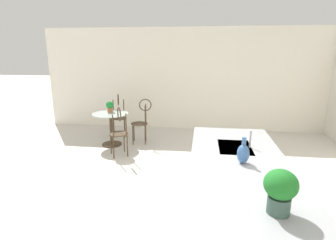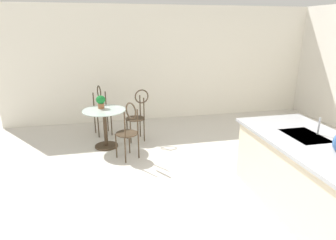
% 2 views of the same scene
% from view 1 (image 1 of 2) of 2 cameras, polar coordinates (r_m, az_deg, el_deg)
% --- Properties ---
extents(ground_plane, '(40.00, 40.00, 0.00)m').
position_cam_1_polar(ground_plane, '(3.65, -0.70, -20.22)').
color(ground_plane, beige).
extents(wall_left_window, '(0.12, 7.80, 2.70)m').
position_cam_1_polar(wall_left_window, '(7.28, 4.06, 8.59)').
color(wall_left_window, silver).
rests_on(wall_left_window, ground).
extents(kitchen_island, '(2.80, 1.06, 0.92)m').
position_cam_1_polar(kitchen_island, '(3.15, 14.66, -16.83)').
color(kitchen_island, beige).
rests_on(kitchen_island, ground).
extents(bistro_table, '(0.80, 0.80, 0.74)m').
position_cam_1_polar(bistro_table, '(6.17, -12.03, -1.27)').
color(bistro_table, '#3D2D1E').
rests_on(bistro_table, ground).
extents(chair_near_window, '(0.52, 0.47, 1.04)m').
position_cam_1_polar(chair_near_window, '(6.86, -10.47, 1.46)').
color(chair_near_window, '#3D2D1E').
rests_on(chair_near_window, ground).
extents(chair_by_island, '(0.52, 0.52, 1.04)m').
position_cam_1_polar(chair_by_island, '(5.43, -10.42, -1.93)').
color(chair_by_island, '#3D2D1E').
rests_on(chair_by_island, ground).
extents(chair_toward_desk, '(0.44, 0.51, 1.04)m').
position_cam_1_polar(chair_toward_desk, '(6.18, -5.65, 0.22)').
color(chair_toward_desk, '#3D2D1E').
rests_on(chair_toward_desk, ground).
extents(sink_faucet, '(0.02, 0.02, 0.22)m').
position_cam_1_polar(sink_faucet, '(3.44, 17.15, -3.91)').
color(sink_faucet, '#B2B5BA').
rests_on(sink_faucet, kitchen_island).
extents(potted_plant_on_table, '(0.18, 0.18, 0.25)m').
position_cam_1_polar(potted_plant_on_table, '(6.21, -12.27, 2.94)').
color(potted_plant_on_table, '#9E603D').
rests_on(potted_plant_on_table, bistro_table).
extents(potted_plant_counter_far, '(0.24, 0.24, 0.34)m').
position_cam_1_polar(potted_plant_counter_far, '(2.14, 22.81, -13.38)').
color(potted_plant_counter_far, '#385147').
rests_on(potted_plant_counter_far, kitchen_island).
extents(vase_on_counter, '(0.13, 0.13, 0.29)m').
position_cam_1_polar(vase_on_counter, '(2.95, 15.72, -6.85)').
color(vase_on_counter, '#386099').
rests_on(vase_on_counter, kitchen_island).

